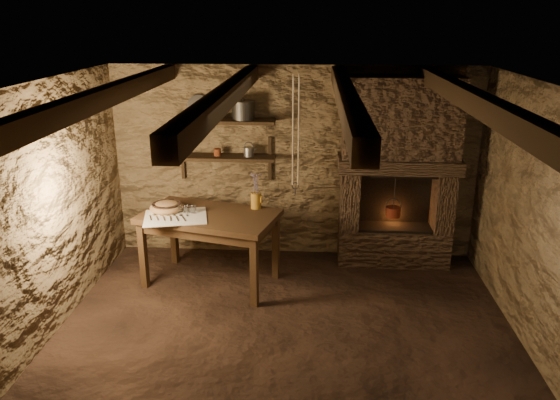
# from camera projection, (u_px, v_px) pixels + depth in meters

# --- Properties ---
(floor) EXTENTS (4.50, 4.50, 0.00)m
(floor) POSITION_uv_depth(u_px,v_px,m) (285.00, 335.00, 5.30)
(floor) COLOR black
(floor) RESTS_ON ground
(back_wall) EXTENTS (4.50, 0.04, 2.40)m
(back_wall) POSITION_uv_depth(u_px,v_px,m) (294.00, 163.00, 6.80)
(back_wall) COLOR #4D3A24
(back_wall) RESTS_ON floor
(front_wall) EXTENTS (4.50, 0.04, 2.40)m
(front_wall) POSITION_uv_depth(u_px,v_px,m) (266.00, 348.00, 3.02)
(front_wall) COLOR #4D3A24
(front_wall) RESTS_ON floor
(left_wall) EXTENTS (0.04, 4.00, 2.40)m
(left_wall) POSITION_uv_depth(u_px,v_px,m) (43.00, 215.00, 5.05)
(left_wall) COLOR #4D3A24
(left_wall) RESTS_ON floor
(right_wall) EXTENTS (0.04, 4.00, 2.40)m
(right_wall) POSITION_uv_depth(u_px,v_px,m) (542.00, 226.00, 4.77)
(right_wall) COLOR #4D3A24
(right_wall) RESTS_ON floor
(ceiling) EXTENTS (4.50, 4.00, 0.04)m
(ceiling) POSITION_uv_depth(u_px,v_px,m) (286.00, 85.00, 4.52)
(ceiling) COLOR black
(ceiling) RESTS_ON back_wall
(beam_far_left) EXTENTS (0.14, 3.95, 0.16)m
(beam_far_left) POSITION_uv_depth(u_px,v_px,m) (110.00, 94.00, 4.64)
(beam_far_left) COLOR black
(beam_far_left) RESTS_ON ceiling
(beam_mid_left) EXTENTS (0.14, 3.95, 0.16)m
(beam_mid_left) POSITION_uv_depth(u_px,v_px,m) (226.00, 96.00, 4.58)
(beam_mid_left) COLOR black
(beam_mid_left) RESTS_ON ceiling
(beam_mid_right) EXTENTS (0.14, 3.95, 0.16)m
(beam_mid_right) POSITION_uv_depth(u_px,v_px,m) (346.00, 97.00, 4.52)
(beam_mid_right) COLOR black
(beam_mid_right) RESTS_ON ceiling
(beam_far_right) EXTENTS (0.14, 3.95, 0.16)m
(beam_far_right) POSITION_uv_depth(u_px,v_px,m) (468.00, 98.00, 4.46)
(beam_far_right) COLOR black
(beam_far_right) RESTS_ON ceiling
(shelf_lower) EXTENTS (1.25, 0.30, 0.04)m
(shelf_lower) POSITION_uv_depth(u_px,v_px,m) (224.00, 157.00, 6.67)
(shelf_lower) COLOR black
(shelf_lower) RESTS_ON back_wall
(shelf_upper) EXTENTS (1.25, 0.30, 0.04)m
(shelf_upper) POSITION_uv_depth(u_px,v_px,m) (223.00, 121.00, 6.52)
(shelf_upper) COLOR black
(shelf_upper) RESTS_ON back_wall
(hearth) EXTENTS (1.43, 0.51, 2.30)m
(hearth) POSITION_uv_depth(u_px,v_px,m) (398.00, 168.00, 6.50)
(hearth) COLOR #3A291D
(hearth) RESTS_ON floor
(work_table) EXTENTS (1.65, 1.20, 0.85)m
(work_table) POSITION_uv_depth(u_px,v_px,m) (211.00, 246.00, 6.21)
(work_table) COLOR #322011
(work_table) RESTS_ON floor
(linen_cloth) EXTENTS (0.77, 0.68, 0.01)m
(linen_cloth) POSITION_uv_depth(u_px,v_px,m) (175.00, 217.00, 5.98)
(linen_cloth) COLOR white
(linen_cloth) RESTS_ON work_table
(pewter_cutlery_row) EXTENTS (0.60, 0.34, 0.01)m
(pewter_cutlery_row) POSITION_uv_depth(u_px,v_px,m) (175.00, 217.00, 5.96)
(pewter_cutlery_row) COLOR gray
(pewter_cutlery_row) RESTS_ON linen_cloth
(drinking_glasses) EXTENTS (0.22, 0.06, 0.09)m
(drinking_glasses) POSITION_uv_depth(u_px,v_px,m) (180.00, 209.00, 6.08)
(drinking_glasses) COLOR silver
(drinking_glasses) RESTS_ON linen_cloth
(stoneware_jug) EXTENTS (0.15, 0.15, 0.42)m
(stoneware_jug) POSITION_uv_depth(u_px,v_px,m) (256.00, 193.00, 6.21)
(stoneware_jug) COLOR #A97520
(stoneware_jug) RESTS_ON work_table
(wooden_bowl) EXTENTS (0.49, 0.49, 0.13)m
(wooden_bowl) POSITION_uv_depth(u_px,v_px,m) (167.00, 207.00, 6.15)
(wooden_bowl) COLOR olive
(wooden_bowl) RESTS_ON work_table
(iron_stockpot) EXTENTS (0.29, 0.29, 0.20)m
(iron_stockpot) POSITION_uv_depth(u_px,v_px,m) (243.00, 111.00, 6.47)
(iron_stockpot) COLOR #292724
(iron_stockpot) RESTS_ON shelf_upper
(tin_pan) EXTENTS (0.27, 0.12, 0.27)m
(tin_pan) POSITION_uv_depth(u_px,v_px,m) (198.00, 106.00, 6.59)
(tin_pan) COLOR gray
(tin_pan) RESTS_ON shelf_upper
(small_kettle) EXTENTS (0.19, 0.16, 0.18)m
(small_kettle) POSITION_uv_depth(u_px,v_px,m) (249.00, 152.00, 6.63)
(small_kettle) COLOR gray
(small_kettle) RESTS_ON shelf_lower
(rusty_tin) EXTENTS (0.10, 0.10, 0.09)m
(rusty_tin) POSITION_uv_depth(u_px,v_px,m) (217.00, 152.00, 6.65)
(rusty_tin) COLOR #4F200F
(rusty_tin) RESTS_ON shelf_lower
(red_pot) EXTENTS (0.20, 0.19, 0.54)m
(red_pot) POSITION_uv_depth(u_px,v_px,m) (393.00, 211.00, 6.63)
(red_pot) COLOR maroon
(red_pot) RESTS_ON hearth
(hanging_ropes) EXTENTS (0.08, 0.08, 1.20)m
(hanging_ropes) POSITION_uv_depth(u_px,v_px,m) (296.00, 131.00, 5.71)
(hanging_ropes) COLOR #CEB691
(hanging_ropes) RESTS_ON ceiling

